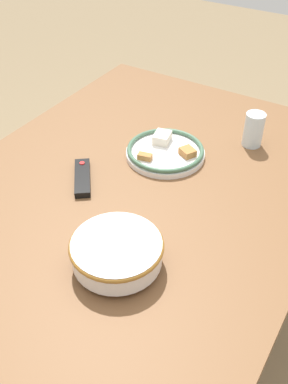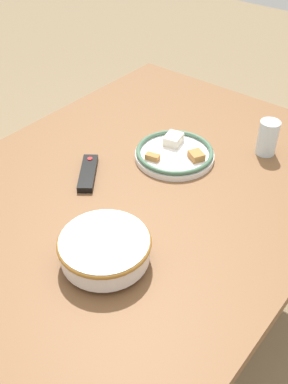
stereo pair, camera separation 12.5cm
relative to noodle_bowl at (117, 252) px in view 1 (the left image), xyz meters
name	(u,v)px [view 1 (the left image)]	position (x,y,z in m)	size (l,w,h in m)	color
ground_plane	(141,321)	(0.31, 0.13, -0.76)	(8.00, 8.00, 0.00)	#7F6B4C
dining_table	(140,199)	(0.31, 0.13, -0.11)	(1.38, 1.05, 0.71)	brown
noodle_bowl	(117,252)	(0.00, 0.00, 0.00)	(0.23, 0.23, 0.07)	silver
food_plate	(164,151)	(0.47, 0.13, -0.03)	(0.25, 0.25, 0.05)	white
tv_remote	(82,178)	(0.22, 0.28, -0.03)	(0.16, 0.14, 0.02)	black
drinking_glass	(254,130)	(0.68, -0.09, 0.01)	(0.06, 0.06, 0.12)	silver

